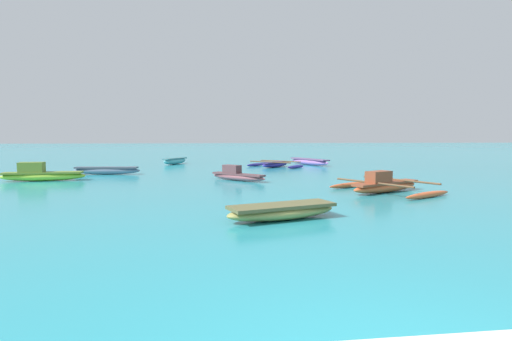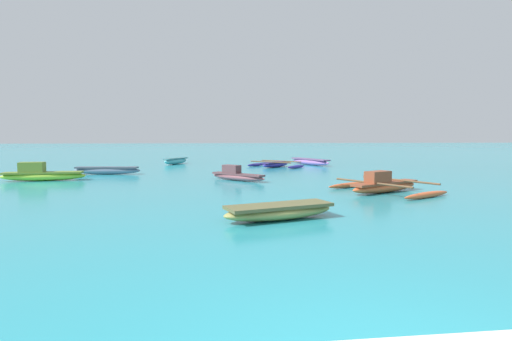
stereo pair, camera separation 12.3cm
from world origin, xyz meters
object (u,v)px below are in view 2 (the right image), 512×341
Objects in this scene: moored_boat_1 at (276,164)px; moored_boat_4 at (279,211)px; moored_boat_0 at (107,170)px; moored_boat_3 at (237,175)px; moored_boat_2 at (384,185)px; moored_boat_6 at (176,161)px; moored_boat_7 at (310,161)px; moored_boat_5 at (41,174)px.

moored_boat_1 is 16.62m from moored_boat_4.
moored_boat_0 is 7.67m from moored_boat_3.
moored_boat_2 is 1.69× the size of moored_boat_6.
moored_boat_0 is at bearing -164.47° from moored_boat_3.
moored_boat_1 is at bearing 70.94° from moored_boat_2.
moored_boat_7 is at bearing -14.54° from moored_boat_1.
moored_boat_0 is 8.03m from moored_boat_6.
moored_boat_4 is 13.34m from moored_boat_5.
moored_boat_0 is 0.89× the size of moored_boat_7.
moored_boat_5 is (-2.17, -2.88, 0.08)m from moored_boat_0.
moored_boat_7 is (0.89, 13.89, -0.00)m from moored_boat_2.
moored_boat_1 is 1.26× the size of moored_boat_4.
moored_boat_4 is (-4.58, -4.19, -0.04)m from moored_boat_2.
moored_boat_2 is at bearing 24.75° from moored_boat_4.
moored_boat_7 reaches higher than moored_boat_4.
moored_boat_3 is at bearing 75.01° from moored_boat_4.
moored_boat_4 is 0.81× the size of moored_boat_5.
moored_boat_2 is 1.41× the size of moored_boat_4.
moored_boat_0 is 3.61m from moored_boat_5.
moored_boat_2 is 6.21m from moored_boat_4.
moored_boat_0 is 0.85× the size of moored_boat_2.
moored_boat_3 is at bearing -131.20° from moored_boat_6.
moored_boat_3 is at bearing -54.49° from moored_boat_7.
moored_boat_3 is at bearing -158.01° from moored_boat_1.
moored_boat_3 is at bearing 110.19° from moored_boat_2.
moored_boat_7 is (14.69, 8.44, -0.05)m from moored_boat_5.
moored_boat_0 reaches higher than moored_boat_4.
moored_boat_1 is 13.71m from moored_boat_5.
moored_boat_3 is 8.70m from moored_boat_4.
moored_boat_6 is (-6.75, 3.57, 0.07)m from moored_boat_1.
moored_boat_4 is (-2.71, -16.39, 0.02)m from moored_boat_1.
moored_boat_3 is 0.63× the size of moored_boat_7.
moored_boat_5 is 16.95m from moored_boat_7.
moored_boat_0 and moored_boat_1 have the same top height.
moored_boat_0 is 1.42× the size of moored_boat_3.
moored_boat_4 is at bearing -54.33° from moored_boat_0.
moored_boat_5 reaches higher than moored_boat_1.
moored_boat_5 is at bearing -140.65° from moored_boat_3.
moored_boat_1 is (9.76, 3.88, -0.04)m from moored_boat_0.
moored_boat_6 reaches higher than moored_boat_0.
moored_boat_0 is at bearing -171.05° from moored_boat_6.
moored_boat_7 reaches higher than moored_boat_1.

